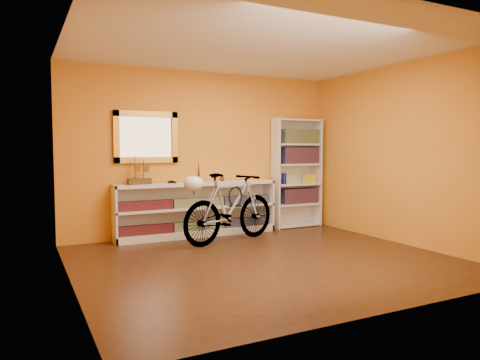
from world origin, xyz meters
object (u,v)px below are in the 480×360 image
console_unit (198,209)px  bicycle (230,207)px  helmet (194,183)px  bookcase (296,173)px

console_unit → bicycle: bearing=-67.5°
console_unit → helmet: helmet is taller
console_unit → bicycle: (0.27, -0.64, 0.09)m
bookcase → helmet: size_ratio=6.87×
console_unit → bookcase: size_ratio=1.37×
console_unit → helmet: size_ratio=9.41×
bookcase → bicycle: size_ratio=1.09×
console_unit → bookcase: bearing=0.8°
bicycle → bookcase: bearing=-84.1°
console_unit → bookcase: 1.94m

